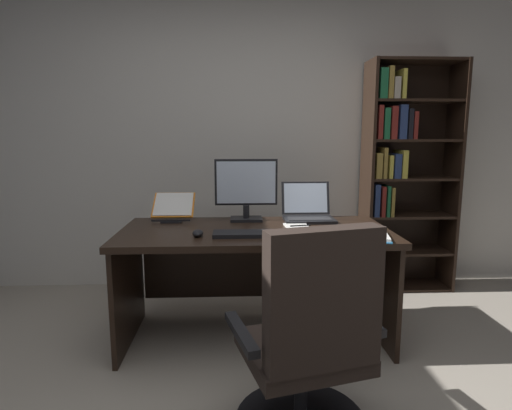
{
  "coord_description": "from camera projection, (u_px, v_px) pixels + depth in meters",
  "views": [
    {
      "loc": [
        -0.1,
        -1.58,
        1.34
      ],
      "look_at": [
        0.03,
        1.02,
        0.9
      ],
      "focal_mm": 29.86,
      "sensor_mm": 36.0,
      "label": 1
    }
  ],
  "objects": [
    {
      "name": "desk",
      "position": [
        255.0,
        255.0,
        2.83
      ],
      "size": [
        1.71,
        0.82,
        0.74
      ],
      "color": "black",
      "rests_on": "ground"
    },
    {
      "name": "open_binder",
      "position": [
        351.0,
        235.0,
        2.52
      ],
      "size": [
        0.48,
        0.37,
        0.02
      ],
      "rotation": [
        0.0,
        0.0,
        -0.2
      ],
      "color": "#2D84C6",
      "rests_on": "desk"
    },
    {
      "name": "bookshelf",
      "position": [
        400.0,
        174.0,
        3.62
      ],
      "size": [
        0.77,
        0.33,
        1.94
      ],
      "color": "black",
      "rests_on": "ground"
    },
    {
      "name": "office_chair",
      "position": [
        310.0,
        353.0,
        1.82
      ],
      "size": [
        0.69,
        0.6,
        0.99
      ],
      "rotation": [
        0.0,
        0.0,
        0.26
      ],
      "color": "black",
      "rests_on": "ground"
    },
    {
      "name": "laptop",
      "position": [
        308.0,
        212.0,
        3.02
      ],
      "size": [
        0.35,
        0.33,
        0.26
      ],
      "color": "black",
      "rests_on": "desk"
    },
    {
      "name": "pen",
      "position": [
        300.0,
        225.0,
        2.76
      ],
      "size": [
        0.14,
        0.03,
        0.01
      ],
      "primitive_type": "cylinder",
      "rotation": [
        0.0,
        1.57,
        0.17
      ],
      "color": "black",
      "rests_on": "notepad"
    },
    {
      "name": "notepad",
      "position": [
        297.0,
        227.0,
        2.77
      ],
      "size": [
        0.17,
        0.22,
        0.01
      ],
      "primitive_type": "cube",
      "rotation": [
        0.0,
        0.0,
        0.08
      ],
      "color": "white",
      "rests_on": "desk"
    },
    {
      "name": "keyboard",
      "position": [
        248.0,
        234.0,
        2.54
      ],
      "size": [
        0.42,
        0.15,
        0.02
      ],
      "primitive_type": "cube",
      "color": "black",
      "rests_on": "desk"
    },
    {
      "name": "wall_back",
      "position": [
        247.0,
        136.0,
        3.74
      ],
      "size": [
        5.06,
        0.12,
        2.64
      ],
      "primitive_type": "cube",
      "color": "beige",
      "rests_on": "ground"
    },
    {
      "name": "reading_stand_with_book",
      "position": [
        173.0,
        207.0,
        3.02
      ],
      "size": [
        0.29,
        0.28,
        0.18
      ],
      "color": "black",
      "rests_on": "desk"
    },
    {
      "name": "monitor",
      "position": [
        246.0,
        190.0,
        2.96
      ],
      "size": [
        0.44,
        0.16,
        0.43
      ],
      "color": "black",
      "rests_on": "desk"
    },
    {
      "name": "computer_mouse",
      "position": [
        198.0,
        233.0,
        2.53
      ],
      "size": [
        0.06,
        0.1,
        0.04
      ],
      "primitive_type": "ellipsoid",
      "color": "black",
      "rests_on": "desk"
    }
  ]
}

